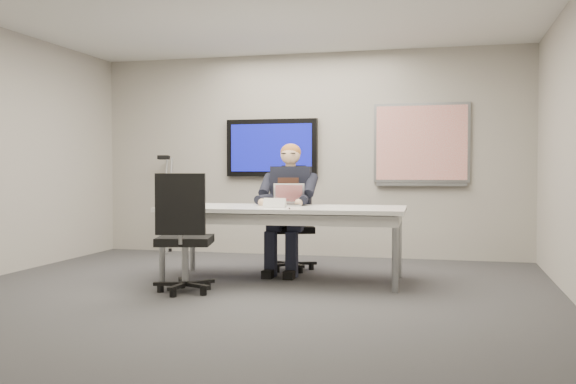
% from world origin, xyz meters
% --- Properties ---
extents(floor, '(6.00, 6.00, 0.02)m').
position_xyz_m(floor, '(0.00, 0.00, 0.00)').
color(floor, '#363639').
rests_on(floor, ground).
extents(wall_back, '(6.00, 0.02, 2.80)m').
position_xyz_m(wall_back, '(0.00, 3.00, 1.40)').
color(wall_back, '#ACA89B').
rests_on(wall_back, ground).
extents(wall_front, '(6.00, 0.02, 2.80)m').
position_xyz_m(wall_front, '(0.00, -3.00, 1.40)').
color(wall_front, '#ACA89B').
rests_on(wall_front, ground).
extents(conference_table, '(2.62, 1.17, 0.80)m').
position_xyz_m(conference_table, '(0.19, 0.96, 0.71)').
color(conference_table, white).
rests_on(conference_table, ground).
extents(tv_display, '(1.30, 0.09, 0.80)m').
position_xyz_m(tv_display, '(-0.50, 2.95, 1.50)').
color(tv_display, black).
rests_on(tv_display, wall_back).
extents(whiteboard, '(1.25, 0.08, 1.10)m').
position_xyz_m(whiteboard, '(1.55, 2.97, 1.53)').
color(whiteboard, gray).
rests_on(whiteboard, wall_back).
extents(office_chair_far, '(0.69, 0.69, 1.12)m').
position_xyz_m(office_chair_far, '(0.08, 1.71, 0.35)').
color(office_chair_far, black).
rests_on(office_chair_far, ground).
extents(office_chair_near, '(0.66, 0.66, 1.16)m').
position_xyz_m(office_chair_near, '(-0.56, 0.02, 0.36)').
color(office_chair_near, black).
rests_on(office_chair_near, ground).
extents(seated_person, '(0.49, 0.84, 1.50)m').
position_xyz_m(seated_person, '(0.10, 1.44, 0.61)').
color(seated_person, '#1C1F30').
rests_on(seated_person, office_chair_far).
extents(crutch, '(0.27, 0.51, 1.46)m').
position_xyz_m(crutch, '(-2.03, 2.82, 0.72)').
color(crutch, '#A9ABB0').
rests_on(crutch, ground).
extents(laptop, '(0.39, 0.40, 0.24)m').
position_xyz_m(laptop, '(0.16, 1.19, 0.86)').
color(laptop, '#B1B1B3').
rests_on(laptop, conference_table).
extents(name_tent, '(0.26, 0.11, 0.10)m').
position_xyz_m(name_tent, '(0.13, 0.79, 0.85)').
color(name_tent, white).
rests_on(name_tent, conference_table).
extents(pen, '(0.05, 0.15, 0.01)m').
position_xyz_m(pen, '(0.34, 0.59, 0.80)').
color(pen, black).
rests_on(pen, conference_table).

